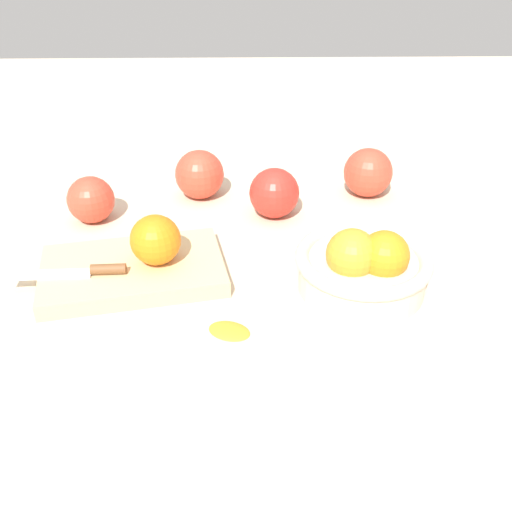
{
  "coord_description": "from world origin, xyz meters",
  "views": [
    {
      "loc": [
        -0.02,
        0.69,
        0.44
      ],
      "look_at": [
        -0.03,
        0.04,
        0.04
      ],
      "focal_mm": 41.09,
      "sensor_mm": 36.0,
      "label": 1
    }
  ],
  "objects_px": {
    "cutting_board": "(133,271)",
    "apple_front_right": "(200,174)",
    "apple_front_left": "(274,193)",
    "apple_front_left_2": "(368,173)",
    "orange_on_board": "(155,240)",
    "apple_front_right_2": "(91,200)",
    "knife": "(83,271)",
    "bowl": "(363,266)"
  },
  "relations": [
    {
      "from": "cutting_board",
      "to": "apple_front_right_2",
      "type": "distance_m",
      "value": 0.19
    },
    {
      "from": "bowl",
      "to": "knife",
      "type": "height_order",
      "value": "bowl"
    },
    {
      "from": "apple_front_left_2",
      "to": "knife",
      "type": "bearing_deg",
      "value": 33.13
    },
    {
      "from": "bowl",
      "to": "apple_front_left",
      "type": "distance_m",
      "value": 0.23
    },
    {
      "from": "bowl",
      "to": "apple_front_right_2",
      "type": "relative_size",
      "value": 2.39
    },
    {
      "from": "apple_front_right",
      "to": "apple_front_right_2",
      "type": "height_order",
      "value": "apple_front_right"
    },
    {
      "from": "knife",
      "to": "orange_on_board",
      "type": "bearing_deg",
      "value": -162.45
    },
    {
      "from": "orange_on_board",
      "to": "apple_front_right",
      "type": "relative_size",
      "value": 0.82
    },
    {
      "from": "orange_on_board",
      "to": "apple_front_left_2",
      "type": "height_order",
      "value": "orange_on_board"
    },
    {
      "from": "orange_on_board",
      "to": "apple_front_right",
      "type": "distance_m",
      "value": 0.25
    },
    {
      "from": "apple_front_right_2",
      "to": "apple_front_left_2",
      "type": "xyz_separation_m",
      "value": [
        -0.45,
        -0.08,
        0.0
      ]
    },
    {
      "from": "orange_on_board",
      "to": "apple_front_right",
      "type": "height_order",
      "value": "orange_on_board"
    },
    {
      "from": "orange_on_board",
      "to": "apple_front_left",
      "type": "bearing_deg",
      "value": -133.86
    },
    {
      "from": "cutting_board",
      "to": "bowl",
      "type": "bearing_deg",
      "value": 173.66
    },
    {
      "from": "cutting_board",
      "to": "apple_front_right_2",
      "type": "bearing_deg",
      "value": -61.57
    },
    {
      "from": "orange_on_board",
      "to": "apple_front_right_2",
      "type": "xyz_separation_m",
      "value": [
        0.12,
        -0.16,
        -0.02
      ]
    },
    {
      "from": "apple_front_right",
      "to": "apple_front_left",
      "type": "relative_size",
      "value": 1.03
    },
    {
      "from": "orange_on_board",
      "to": "cutting_board",
      "type": "bearing_deg",
      "value": 7.55
    },
    {
      "from": "knife",
      "to": "apple_front_right_2",
      "type": "height_order",
      "value": "apple_front_right_2"
    },
    {
      "from": "orange_on_board",
      "to": "knife",
      "type": "height_order",
      "value": "orange_on_board"
    },
    {
      "from": "bowl",
      "to": "orange_on_board",
      "type": "relative_size",
      "value": 2.61
    },
    {
      "from": "apple_front_right",
      "to": "apple_front_right_2",
      "type": "relative_size",
      "value": 1.12
    },
    {
      "from": "cutting_board",
      "to": "apple_front_right",
      "type": "relative_size",
      "value": 2.93
    },
    {
      "from": "apple_front_left",
      "to": "orange_on_board",
      "type": "bearing_deg",
      "value": 46.14
    },
    {
      "from": "apple_front_left_2",
      "to": "orange_on_board",
      "type": "bearing_deg",
      "value": 36.82
    },
    {
      "from": "apple_front_right_2",
      "to": "apple_front_left",
      "type": "height_order",
      "value": "apple_front_left"
    },
    {
      "from": "apple_front_right",
      "to": "knife",
      "type": "bearing_deg",
      "value": 63.56
    },
    {
      "from": "cutting_board",
      "to": "apple_front_left_2",
      "type": "distance_m",
      "value": 0.44
    },
    {
      "from": "knife",
      "to": "apple_front_left",
      "type": "xyz_separation_m",
      "value": [
        -0.26,
        -0.2,
        0.01
      ]
    },
    {
      "from": "apple_front_left",
      "to": "cutting_board",
      "type": "bearing_deg",
      "value": 41.55
    },
    {
      "from": "apple_front_right",
      "to": "apple_front_left_2",
      "type": "distance_m",
      "value": 0.28
    },
    {
      "from": "knife",
      "to": "apple_front_left_2",
      "type": "height_order",
      "value": "apple_front_left_2"
    },
    {
      "from": "cutting_board",
      "to": "apple_front_right",
      "type": "height_order",
      "value": "apple_front_right"
    },
    {
      "from": "bowl",
      "to": "cutting_board",
      "type": "distance_m",
      "value": 0.31
    },
    {
      "from": "bowl",
      "to": "apple_front_left",
      "type": "xyz_separation_m",
      "value": [
        0.1,
        -0.21,
        0.0
      ]
    },
    {
      "from": "apple_front_left",
      "to": "apple_front_left_2",
      "type": "xyz_separation_m",
      "value": [
        -0.16,
        -0.07,
        0.0
      ]
    },
    {
      "from": "apple_front_right",
      "to": "apple_front_left_2",
      "type": "height_order",
      "value": "same"
    },
    {
      "from": "knife",
      "to": "apple_front_left_2",
      "type": "relative_size",
      "value": 1.89
    },
    {
      "from": "cutting_board",
      "to": "apple_front_right_2",
      "type": "height_order",
      "value": "apple_front_right_2"
    },
    {
      "from": "apple_front_left",
      "to": "apple_front_left_2",
      "type": "height_order",
      "value": "apple_front_left_2"
    },
    {
      "from": "apple_front_right_2",
      "to": "apple_front_left",
      "type": "xyz_separation_m",
      "value": [
        -0.29,
        -0.01,
        0.0
      ]
    },
    {
      "from": "bowl",
      "to": "knife",
      "type": "bearing_deg",
      "value": -1.38
    }
  ]
}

